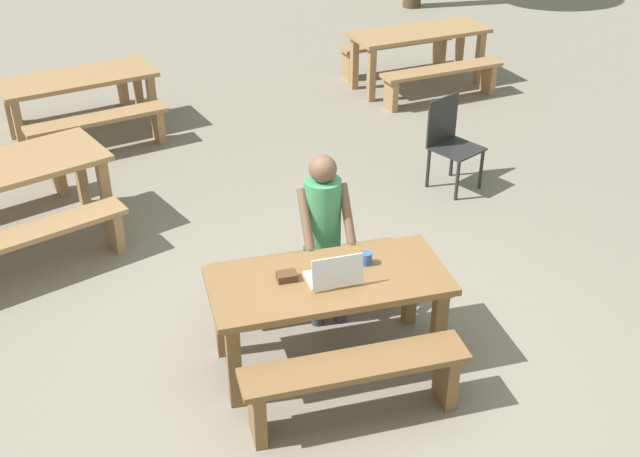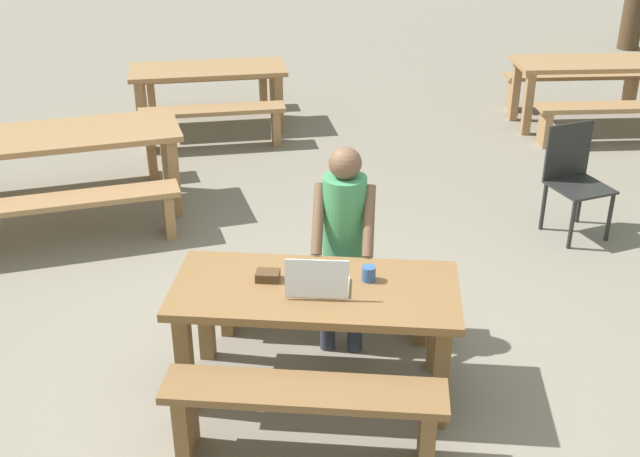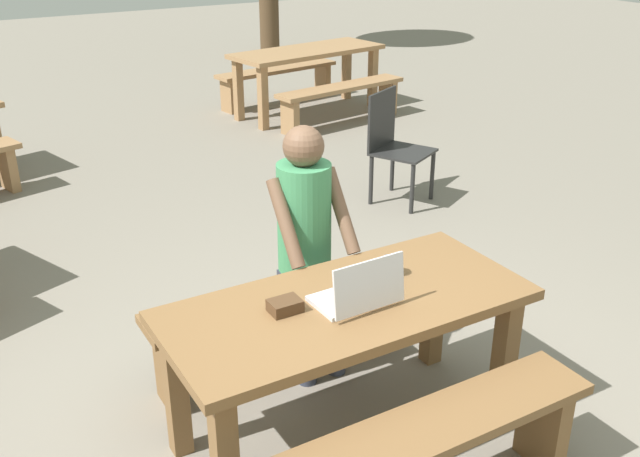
% 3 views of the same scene
% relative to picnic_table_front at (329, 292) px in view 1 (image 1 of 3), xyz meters
% --- Properties ---
extents(ground_plane, '(30.00, 30.00, 0.00)m').
position_rel_picnic_table_front_xyz_m(ground_plane, '(0.00, 0.00, -0.60)').
color(ground_plane, gray).
extents(picnic_table_front, '(1.65, 0.75, 0.72)m').
position_rel_picnic_table_front_xyz_m(picnic_table_front, '(0.00, 0.00, 0.00)').
color(picnic_table_front, brown).
rests_on(picnic_table_front, ground).
extents(bench_near, '(1.49, 0.30, 0.48)m').
position_rel_picnic_table_front_xyz_m(bench_near, '(0.00, -0.62, -0.26)').
color(bench_near, brown).
rests_on(bench_near, ground).
extents(bench_far, '(1.49, 0.30, 0.48)m').
position_rel_picnic_table_front_xyz_m(bench_far, '(0.00, 0.62, -0.26)').
color(bench_far, brown).
rests_on(bench_far, ground).
extents(laptop, '(0.36, 0.26, 0.24)m').
position_rel_picnic_table_front_xyz_m(laptop, '(0.02, -0.06, 0.18)').
color(laptop, silver).
rests_on(laptop, picnic_table_front).
extents(small_pouch, '(0.14, 0.10, 0.05)m').
position_rel_picnic_table_front_xyz_m(small_pouch, '(-0.28, 0.06, 0.15)').
color(small_pouch, '#4C331E').
rests_on(small_pouch, picnic_table_front).
extents(coffee_mug, '(0.08, 0.08, 0.09)m').
position_rel_picnic_table_front_xyz_m(coffee_mug, '(0.30, 0.10, 0.16)').
color(coffee_mug, '#335693').
rests_on(coffee_mug, picnic_table_front).
extents(person_seated, '(0.39, 0.40, 1.35)m').
position_rel_picnic_table_front_xyz_m(person_seated, '(0.13, 0.58, 0.18)').
color(person_seated, '#333847').
rests_on(person_seated, ground).
extents(plastic_chair, '(0.59, 0.59, 0.93)m').
position_rel_picnic_table_front_xyz_m(plastic_chair, '(1.94, 2.34, -0.11)').
color(plastic_chair, '#262626').
rests_on(plastic_chair, ground).
extents(picnic_table_mid, '(1.86, 1.14, 0.70)m').
position_rel_picnic_table_front_xyz_m(picnic_table_mid, '(-1.65, 4.71, -0.02)').
color(picnic_table_mid, '#9E754C').
rests_on(picnic_table_mid, ground).
extents(bench_mid_south, '(1.58, 0.68, 0.44)m').
position_rel_picnic_table_front_xyz_m(bench_mid_south, '(-1.49, 4.07, -0.28)').
color(bench_mid_south, '#9E754C').
rests_on(bench_mid_south, ground).
extents(bench_mid_north, '(1.58, 0.68, 0.44)m').
position_rel_picnic_table_front_xyz_m(bench_mid_north, '(-1.82, 5.34, -0.28)').
color(bench_mid_north, '#9E754C').
rests_on(bench_mid_north, ground).
extents(picnic_table_rear, '(1.93, 0.96, 0.76)m').
position_rel_picnic_table_front_xyz_m(picnic_table_rear, '(2.71, 5.15, 0.03)').
color(picnic_table_rear, '#9E754C').
rests_on(picnic_table_rear, ground).
extents(bench_rear_south, '(1.69, 0.55, 0.44)m').
position_rel_picnic_table_front_xyz_m(bench_rear_south, '(2.80, 4.55, -0.27)').
color(bench_rear_south, '#9E754C').
rests_on(bench_rear_south, ground).
extents(bench_rear_north, '(1.69, 0.55, 0.44)m').
position_rel_picnic_table_front_xyz_m(bench_rear_north, '(2.61, 5.76, -0.27)').
color(bench_rear_north, '#9E754C').
rests_on(bench_rear_north, ground).
extents(bench_distant_south, '(1.89, 0.99, 0.44)m').
position_rel_picnic_table_front_xyz_m(bench_distant_south, '(-2.22, 1.65, -0.26)').
color(bench_distant_south, '#9E754C').
rests_on(bench_distant_south, ground).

